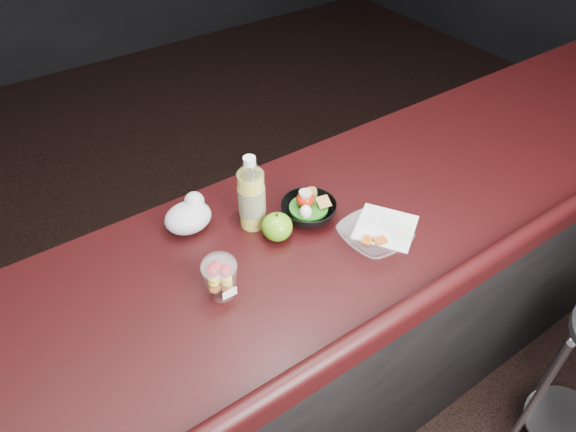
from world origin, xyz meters
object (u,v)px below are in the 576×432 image
object	(u,v)px
takeout_bowl	(374,236)
lemonade_bottle	(252,198)
fruit_cup	(220,276)
green_apple	(277,227)
snack_bowl	(308,209)

from	to	relation	value
takeout_bowl	lemonade_bottle	bearing A→B (deg)	132.58
fruit_cup	green_apple	bearing A→B (deg)	21.91
green_apple	snack_bowl	bearing A→B (deg)	8.99
lemonade_bottle	green_apple	distance (m)	0.11
lemonade_bottle	takeout_bowl	size ratio (longest dim) A/B	1.22
lemonade_bottle	snack_bowl	size ratio (longest dim) A/B	1.39
fruit_cup	takeout_bowl	world-z (taller)	fruit_cup
lemonade_bottle	snack_bowl	bearing A→B (deg)	-24.84
snack_bowl	takeout_bowl	distance (m)	0.21
lemonade_bottle	takeout_bowl	bearing A→B (deg)	-47.42
lemonade_bottle	snack_bowl	distance (m)	0.17
lemonade_bottle	takeout_bowl	world-z (taller)	lemonade_bottle
snack_bowl	fruit_cup	bearing A→B (deg)	-162.39
lemonade_bottle	fruit_cup	xyz separation A→B (m)	(-0.20, -0.18, -0.03)
lemonade_bottle	fruit_cup	world-z (taller)	lemonade_bottle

